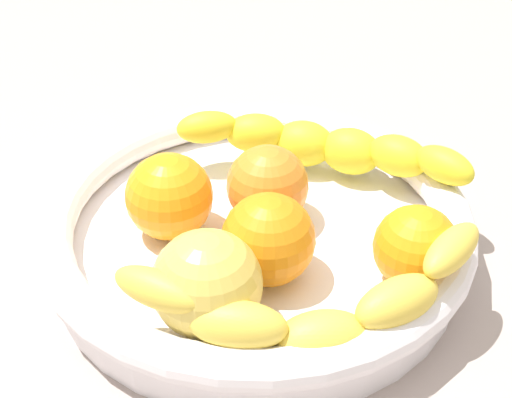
# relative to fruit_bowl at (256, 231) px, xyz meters

# --- Properties ---
(kitchen_counter) EXTENTS (1.20, 1.20, 0.03)m
(kitchen_counter) POSITION_rel_fruit_bowl_xyz_m (0.00, 0.00, -0.04)
(kitchen_counter) COLOR #A4958E
(kitchen_counter) RESTS_ON ground
(fruit_bowl) EXTENTS (0.30, 0.30, 0.05)m
(fruit_bowl) POSITION_rel_fruit_bowl_xyz_m (0.00, 0.00, 0.00)
(fruit_bowl) COLOR white
(fruit_bowl) RESTS_ON kitchen_counter
(banana_draped_left) EXTENTS (0.08, 0.23, 0.04)m
(banana_draped_left) POSITION_rel_fruit_bowl_xyz_m (-0.08, 0.04, 0.03)
(banana_draped_left) COLOR yellow
(banana_draped_left) RESTS_ON fruit_bowl
(banana_draped_right) EXTENTS (0.11, 0.22, 0.05)m
(banana_draped_right) POSITION_rel_fruit_bowl_xyz_m (0.10, 0.05, 0.03)
(banana_draped_right) COLOR yellow
(banana_draped_right) RESTS_ON fruit_bowl
(orange_front) EXTENTS (0.05, 0.05, 0.05)m
(orange_front) POSITION_rel_fruit_bowl_xyz_m (0.03, 0.11, 0.03)
(orange_front) COLOR orange
(orange_front) RESTS_ON fruit_bowl
(orange_mid_left) EXTENTS (0.06, 0.06, 0.06)m
(orange_mid_left) POSITION_rel_fruit_bowl_xyz_m (0.01, -0.06, 0.03)
(orange_mid_left) COLOR orange
(orange_mid_left) RESTS_ON fruit_bowl
(orange_mid_right) EXTENTS (0.06, 0.06, 0.06)m
(orange_mid_right) POSITION_rel_fruit_bowl_xyz_m (0.04, 0.01, 0.03)
(orange_mid_right) COLOR orange
(orange_mid_right) RESTS_ON fruit_bowl
(orange_rear) EXTENTS (0.06, 0.06, 0.06)m
(orange_rear) POSITION_rel_fruit_bowl_xyz_m (-0.02, 0.01, 0.03)
(orange_rear) COLOR orange
(orange_rear) RESTS_ON fruit_bowl
(apple_yellow) EXTENTS (0.07, 0.07, 0.07)m
(apple_yellow) POSITION_rel_fruit_bowl_xyz_m (0.09, -0.02, 0.03)
(apple_yellow) COLOR #E2C252
(apple_yellow) RESTS_ON fruit_bowl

